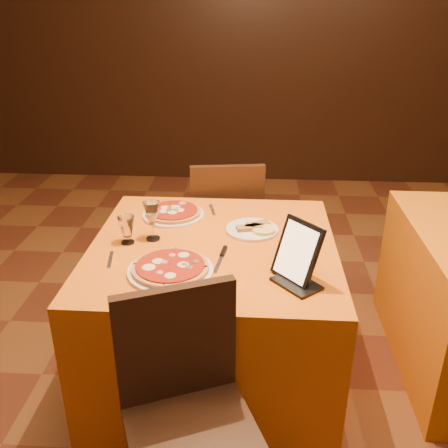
# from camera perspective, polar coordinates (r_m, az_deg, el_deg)

# --- Properties ---
(wall_back) EXTENTS (6.00, 0.01, 2.80)m
(wall_back) POSITION_cam_1_polar(r_m,az_deg,el_deg) (5.01, 4.77, 20.44)
(wall_back) COLOR black
(wall_back) RESTS_ON floor
(main_table) EXTENTS (1.10, 1.10, 0.75)m
(main_table) POSITION_cam_1_polar(r_m,az_deg,el_deg) (2.44, -1.16, -10.15)
(main_table) COLOR orange
(main_table) RESTS_ON floor
(chair_main_near) EXTENTS (0.54, 0.54, 0.91)m
(chair_main_near) POSITION_cam_1_polar(r_m,az_deg,el_deg) (1.79, -3.56, -22.90)
(chair_main_near) COLOR black
(chair_main_near) RESTS_ON floor
(chair_main_far) EXTENTS (0.52, 0.52, 0.91)m
(chair_main_far) POSITION_cam_1_polar(r_m,az_deg,el_deg) (3.12, 0.12, -0.19)
(chair_main_far) COLOR black
(chair_main_far) RESTS_ON floor
(pizza_near) EXTENTS (0.35, 0.35, 0.03)m
(pizza_near) POSITION_cam_1_polar(r_m,az_deg,el_deg) (2.03, -6.14, -5.12)
(pizza_near) COLOR white
(pizza_near) RESTS_ON main_table
(pizza_far) EXTENTS (0.31, 0.31, 0.03)m
(pizza_far) POSITION_cam_1_polar(r_m,az_deg,el_deg) (2.54, -5.82, 1.22)
(pizza_far) COLOR white
(pizza_far) RESTS_ON main_table
(cutlet_dish) EXTENTS (0.25, 0.25, 0.03)m
(cutlet_dish) POSITION_cam_1_polar(r_m,az_deg,el_deg) (2.37, 3.22, -0.51)
(cutlet_dish) COLOR white
(cutlet_dish) RESTS_ON main_table
(wine_glass) EXTENTS (0.07, 0.07, 0.19)m
(wine_glass) POSITION_cam_1_polar(r_m,az_deg,el_deg) (2.27, -8.22, 0.41)
(wine_glass) COLOR #FAE68E
(wine_glass) RESTS_ON main_table
(water_glass) EXTENTS (0.08, 0.08, 0.13)m
(water_glass) POSITION_cam_1_polar(r_m,az_deg,el_deg) (2.27, -11.04, -0.66)
(water_glass) COLOR silver
(water_glass) RESTS_ON main_table
(tablet) EXTENTS (0.20, 0.21, 0.23)m
(tablet) POSITION_cam_1_polar(r_m,az_deg,el_deg) (1.95, 8.37, -3.12)
(tablet) COLOR black
(tablet) RESTS_ON main_table
(knife) EXTENTS (0.04, 0.20, 0.01)m
(knife) POSITION_cam_1_polar(r_m,az_deg,el_deg) (2.10, -0.50, -4.32)
(knife) COLOR #B3B4BB
(knife) RESTS_ON main_table
(fork_near) EXTENTS (0.04, 0.14, 0.01)m
(fork_near) POSITION_cam_1_polar(r_m,az_deg,el_deg) (2.17, -12.86, -4.01)
(fork_near) COLOR silver
(fork_near) RESTS_ON main_table
(fork_far) EXTENTS (0.05, 0.14, 0.01)m
(fork_far) POSITION_cam_1_polar(r_m,az_deg,el_deg) (2.59, -1.34, 1.60)
(fork_far) COLOR silver
(fork_far) RESTS_ON main_table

